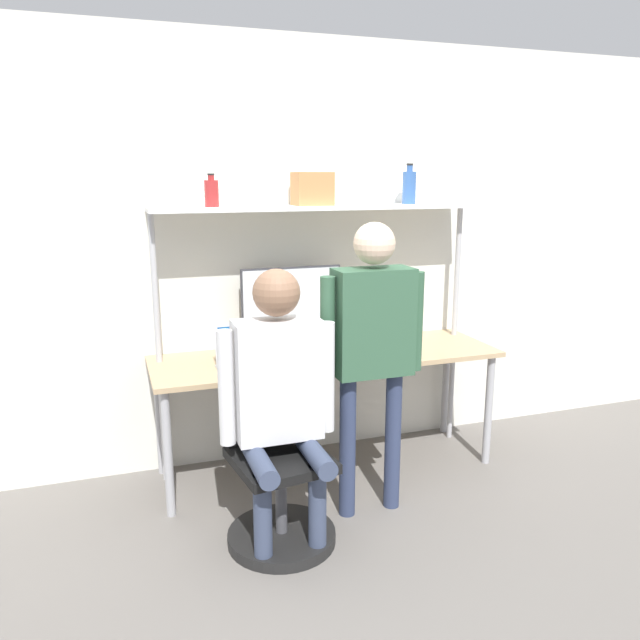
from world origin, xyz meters
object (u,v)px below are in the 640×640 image
Objects in this scene: monitor at (292,302)px; bottle_red at (212,193)px; office_chair at (278,487)px; storage_box at (312,189)px; person_seated at (280,387)px; cell_phone at (298,365)px; person_standing at (373,333)px; laptop at (247,356)px; bottle_blue at (409,187)px.

bottle_red is at bearing -175.42° from monitor.
storage_box is at bearing 61.04° from office_chair.
person_seated reaches higher than monitor.
cell_phone is 0.09× the size of person_standing.
cell_phone is at bearing -13.29° from laptop.
bottle_blue is (1.28, 0.00, 0.03)m from bottle_red.
monitor is 4.35× the size of cell_phone.
laptop is 1.38× the size of bottle_blue.
storage_box reaches higher than person_standing.
monitor is 0.53m from laptop.
person_standing is (0.56, 0.15, 0.19)m from person_seated.
bottle_red is at bearing 99.52° from person_seated.
person_standing is (0.58, -0.47, 0.20)m from laptop.
monitor is 0.70× the size of office_chair.
monitor reaches higher than cell_phone.
office_chair is at bearing -111.09° from monitor.
laptop is 1.84× the size of bottle_red.
office_chair is 4.09× the size of storage_box.
storage_box is (0.62, 0.00, 0.02)m from bottle_red.
cell_phone is 0.78× the size of bottle_red.
person_seated is at bearing -80.48° from bottle_red.
bottle_blue is at bearing -0.00° from storage_box.
cell_phone is at bearing 64.71° from person_seated.
bottle_red is at bearing 114.22° from laptop.
bottle_blue reaches higher than storage_box.
person_standing reaches higher than office_chair.
person_standing reaches higher than person_seated.
monitor is 2.86× the size of storage_box.
bottle_blue is at bearing 37.05° from office_chair.
monitor is at bearing 162.98° from storage_box.
bottle_blue is (0.79, -0.04, 0.72)m from monitor.
storage_box reaches higher than person_seated.
storage_box is (0.49, 0.28, 0.94)m from laptop.
person_standing is (0.56, 0.11, 0.75)m from office_chair.
laptop is at bearing 141.17° from person_standing.
person_seated is 1.72m from bottle_blue.
bottle_red is (-0.49, -0.04, 0.69)m from monitor.
monitor is at bearing 70.11° from person_seated.
bottle_blue is at bearing 38.57° from person_seated.
laptop is 0.77m from person_standing.
laptop is 0.25× the size of person_seated.
person_standing is 1.20m from bottle_blue.
bottle_blue reaches higher than monitor.
bottle_blue reaches higher than person_seated.
storage_box is at bearing 96.92° from person_standing.
person_standing is at bearing -74.45° from monitor.
bottle_blue is at bearing 21.74° from cell_phone.
monitor is at bearing 4.58° from bottle_red.
person_standing is 8.47× the size of bottle_red.
monitor reaches higher than laptop.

